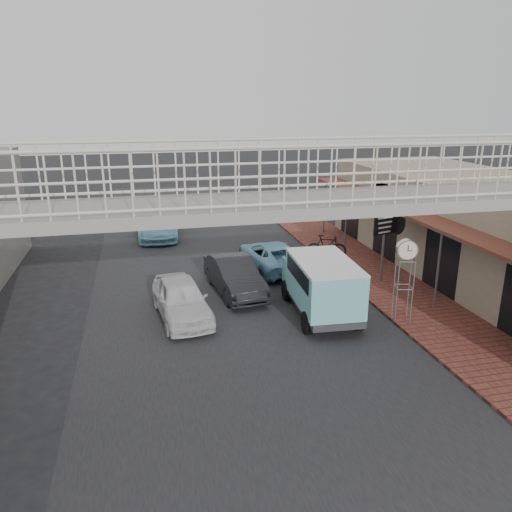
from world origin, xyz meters
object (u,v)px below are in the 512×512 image
angkot_curb (272,256)px  motorcycle_far (327,247)px  motorcycle_near (327,250)px  street_clock (407,253)px  arrow_sign (399,222)px  angkot_far (159,223)px  white_hatchback (181,299)px  angkot_van (322,279)px  dark_sedan (235,276)px

angkot_curb → motorcycle_far: bearing=-172.4°
motorcycle_near → motorcycle_far: (0.00, 0.12, 0.15)m
angkot_curb → motorcycle_near: angkot_curb is taller
motorcycle_near → motorcycle_far: 0.19m
street_clock → arrow_sign: 4.09m
angkot_far → arrow_sign: bearing=-42.5°
white_hatchback → motorcycle_near: white_hatchback is taller
angkot_far → street_clock: size_ratio=1.81×
motorcycle_far → motorcycle_near: bearing=-160.9°
white_hatchback → angkot_far: (-0.25, 11.14, 0.05)m
angkot_van → motorcycle_near: angkot_van is taller
angkot_far → white_hatchback: bearing=-85.0°
angkot_van → street_clock: 2.91m
white_hatchback → motorcycle_near: size_ratio=2.60×
dark_sedan → angkot_van: 3.75m
arrow_sign → dark_sedan: bearing=161.3°
angkot_curb → street_clock: size_ratio=1.61×
motorcycle_near → street_clock: bearing=157.9°
white_hatchback → dark_sedan: 2.88m
angkot_far → motorcycle_far: size_ratio=2.72×
dark_sedan → angkot_van: size_ratio=0.97×
dark_sedan → arrow_sign: 6.89m
white_hatchback → dark_sedan: size_ratio=0.96×
angkot_curb → motorcycle_far: 2.88m
dark_sedan → angkot_van: (2.49, -2.73, 0.62)m
motorcycle_far → angkot_far: bearing=69.0°
white_hatchback → angkot_van: angkot_van is taller
motorcycle_far → street_clock: street_clock is taller
white_hatchback → motorcycle_far: white_hatchback is taller
angkot_van → motorcycle_far: bearing=70.8°
motorcycle_near → angkot_curb: bearing=78.7°
angkot_van → motorcycle_far: angkot_van is taller
dark_sedan → motorcycle_near: size_ratio=2.70×
dark_sedan → white_hatchback: bearing=-146.5°
motorcycle_far → white_hatchback: bearing=143.8°
dark_sedan → motorcycle_far: (4.92, 3.07, -0.03)m
motorcycle_far → arrow_sign: size_ratio=0.63×
arrow_sign → angkot_far: bearing=116.7°
angkot_curb → dark_sedan: bearing=43.1°
angkot_far → motorcycle_far: bearing=-36.4°
angkot_far → motorcycle_near: size_ratio=3.26×
angkot_van → street_clock: street_clock is taller
angkot_far → motorcycle_near: bearing=-37.0°
white_hatchback → dark_sedan: (2.20, 1.86, 0.00)m
white_hatchback → angkot_far: angkot_far is taller
motorcycle_near → arrow_sign: bearing=-173.3°
angkot_far → motorcycle_far: 9.63m
white_hatchback → angkot_curb: bearing=38.1°
motorcycle_near → angkot_far: bearing=27.2°
angkot_far → angkot_curb: bearing=-52.7°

